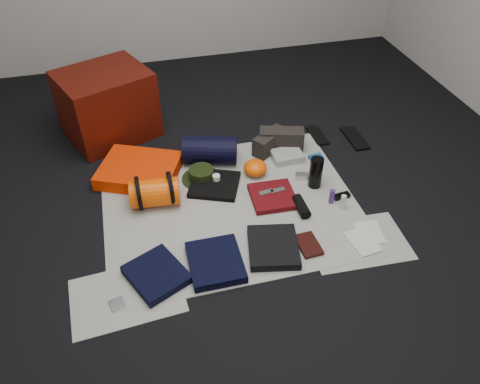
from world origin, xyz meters
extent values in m
cube|color=black|center=(0.00, 0.00, -0.01)|extent=(4.50, 4.50, 0.02)
cube|color=beige|center=(0.00, 0.00, 0.00)|extent=(1.60, 1.30, 0.01)
cube|color=beige|center=(-0.70, -0.55, 0.00)|extent=(0.61, 0.44, 0.00)
cube|color=beige|center=(0.65, -0.50, 0.00)|extent=(0.60, 0.43, 0.00)
cube|color=#490D05|center=(-0.69, 1.04, 0.26)|extent=(0.76, 0.71, 0.51)
cube|color=#F23202|center=(-0.53, 0.45, 0.05)|extent=(0.64, 0.59, 0.09)
cylinder|color=#F45004|center=(-0.46, 0.14, 0.10)|extent=(0.32, 0.21, 0.18)
cylinder|color=black|center=(-0.56, 0.14, 0.11)|extent=(0.02, 0.22, 0.22)
cylinder|color=black|center=(-0.36, 0.14, 0.11)|extent=(0.03, 0.22, 0.22)
cylinder|color=black|center=(-0.03, 0.49, 0.10)|extent=(0.42, 0.29, 0.20)
cylinder|color=black|center=(-0.13, 0.31, 0.01)|extent=(0.28, 0.28, 0.01)
cylinder|color=black|center=(-0.13, 0.31, 0.05)|extent=(0.17, 0.17, 0.07)
cube|color=#28231F|center=(0.42, 0.52, 0.08)|extent=(0.30, 0.25, 0.14)
cube|color=#28231F|center=(0.51, 0.52, 0.09)|extent=(0.34, 0.20, 0.16)
cube|color=black|center=(0.84, 0.61, 0.01)|extent=(0.10, 0.26, 0.01)
cube|color=black|center=(1.10, 0.50, 0.01)|extent=(0.12, 0.31, 0.02)
cube|color=black|center=(-0.53, -0.47, 0.03)|extent=(0.38, 0.40, 0.05)
cube|color=black|center=(-0.20, -0.47, 0.03)|extent=(0.30, 0.34, 0.05)
cube|color=black|center=(0.15, -0.44, 0.03)|extent=(0.34, 0.37, 0.05)
cube|color=black|center=(-0.06, 0.21, 0.02)|extent=(0.40, 0.39, 0.03)
cube|color=#58090D|center=(0.28, -0.01, 0.02)|extent=(0.29, 0.29, 0.04)
ellipsoid|color=#F45004|center=(0.24, 0.27, 0.06)|extent=(0.17, 0.17, 0.10)
cube|color=#929991|center=(0.51, 0.38, 0.03)|extent=(0.22, 0.17, 0.05)
cylinder|color=black|center=(0.59, 0.05, 0.12)|extent=(0.10, 0.10, 0.22)
cylinder|color=black|center=(0.42, -0.16, 0.04)|extent=(0.07, 0.17, 0.07)
cube|color=silver|center=(0.54, 0.14, 0.02)|extent=(0.10, 0.08, 0.04)
cube|color=#0F4D91|center=(0.71, 0.32, 0.02)|extent=(0.10, 0.07, 0.03)
cylinder|color=#422476|center=(0.64, -0.14, 0.06)|extent=(0.04, 0.04, 0.10)
cylinder|color=silver|center=(0.68, -0.20, 0.06)|extent=(0.03, 0.03, 0.10)
cube|color=black|center=(0.35, -0.46, 0.02)|extent=(0.13, 0.19, 0.03)
cube|color=beige|center=(0.67, -0.52, 0.01)|extent=(0.17, 0.22, 0.01)
cube|color=beige|center=(0.75, -0.45, 0.01)|extent=(0.18, 0.21, 0.01)
cube|color=black|center=(0.72, -0.11, 0.02)|extent=(0.11, 0.05, 0.03)
cube|color=silver|center=(-0.75, -0.60, 0.01)|extent=(0.09, 0.09, 0.01)
cylinder|color=white|center=(-0.04, 0.24, 0.06)|extent=(0.05, 0.05, 0.03)
cube|color=silver|center=(0.24, 0.01, 0.05)|extent=(0.10, 0.05, 0.01)
cube|color=silver|center=(0.32, 0.01, 0.05)|extent=(0.10, 0.05, 0.01)
camera|label=1|loc=(-0.50, -2.17, 2.03)|focal=35.00mm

